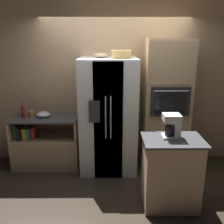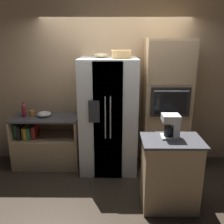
% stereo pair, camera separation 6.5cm
% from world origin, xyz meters
% --- Properties ---
extents(ground_plane, '(20.00, 20.00, 0.00)m').
position_xyz_m(ground_plane, '(0.00, 0.00, 0.00)').
color(ground_plane, '#382D23').
extents(wall_back, '(12.00, 0.06, 2.80)m').
position_xyz_m(wall_back, '(0.00, 0.48, 1.40)').
color(wall_back, tan).
rests_on(wall_back, ground_plane).
extents(counter_left, '(1.12, 0.57, 0.89)m').
position_xyz_m(counter_left, '(-1.21, 0.16, 0.33)').
color(counter_left, tan).
rests_on(counter_left, ground_plane).
extents(refrigerator, '(0.92, 0.79, 1.87)m').
position_xyz_m(refrigerator, '(-0.12, 0.06, 0.94)').
color(refrigerator, white).
rests_on(refrigerator, ground_plane).
extents(wall_oven, '(0.73, 0.66, 2.17)m').
position_xyz_m(wall_oven, '(0.83, 0.15, 1.09)').
color(wall_oven, tan).
rests_on(wall_oven, ground_plane).
extents(island_counter, '(0.76, 0.54, 0.96)m').
position_xyz_m(island_counter, '(0.70, -0.97, 0.48)').
color(island_counter, tan).
rests_on(island_counter, ground_plane).
extents(wicker_basket, '(0.31, 0.31, 0.12)m').
position_xyz_m(wicker_basket, '(0.08, 0.01, 1.94)').
color(wicker_basket, tan).
rests_on(wicker_basket, refrigerator).
extents(fruit_bowl, '(0.22, 0.22, 0.07)m').
position_xyz_m(fruit_bowl, '(-0.23, 0.17, 1.91)').
color(fruit_bowl, beige).
rests_on(fruit_bowl, refrigerator).
extents(bottle_tall, '(0.07, 0.07, 0.26)m').
position_xyz_m(bottle_tall, '(-1.55, 0.16, 1.00)').
color(bottle_tall, maroon).
rests_on(bottle_tall, counter_left).
extents(mug, '(0.12, 0.09, 0.09)m').
position_xyz_m(mug, '(-1.44, 0.22, 0.93)').
color(mug, orange).
rests_on(mug, counter_left).
extents(mixing_bowl, '(0.24, 0.24, 0.09)m').
position_xyz_m(mixing_bowl, '(-1.22, 0.17, 0.93)').
color(mixing_bowl, white).
rests_on(mixing_bowl, counter_left).
extents(coffee_maker, '(0.21, 0.20, 0.30)m').
position_xyz_m(coffee_maker, '(0.70, -0.91, 1.12)').
color(coffee_maker, white).
rests_on(coffee_maker, island_counter).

